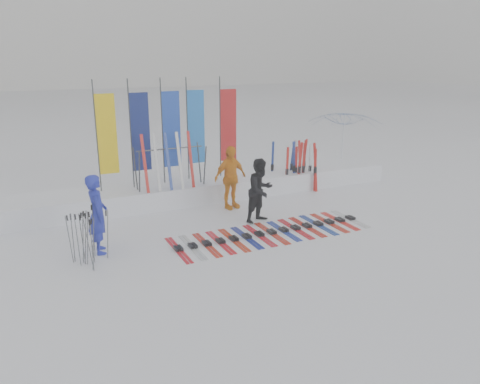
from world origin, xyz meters
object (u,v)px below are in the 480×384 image
person_yellow (230,178)px  person_blue (97,214)px  tent_canopy (343,143)px  ski_rack (170,162)px  ski_row (271,232)px  person_black (261,190)px

person_yellow → person_blue: bearing=-170.1°
tent_canopy → ski_rack: bearing=-171.9°
person_yellow → ski_row: person_yellow is taller
person_blue → person_black: 4.38m
person_black → ski_row: person_black is taller
person_blue → ski_rack: bearing=-41.1°
tent_canopy → person_black: bearing=-147.8°
person_yellow → ski_row: size_ratio=0.36×
ski_rack → person_black: bearing=-52.5°
person_yellow → ski_rack: person_yellow is taller
tent_canopy → ski_row: 7.12m
ski_row → ski_rack: bearing=115.9°
person_blue → ski_rack: size_ratio=0.91×
ski_row → person_black: bearing=79.0°
person_black → person_yellow: bearing=80.9°
person_blue → ski_row: 4.33m
person_yellow → ski_row: (0.08, -2.39, -0.91)m
person_black → person_yellow: person_yellow is taller
person_blue → person_yellow: bearing=-64.2°
person_black → person_yellow: size_ratio=0.94×
person_black → ski_row: bearing=-120.7°
ski_row → ski_rack: ski_rack is taller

